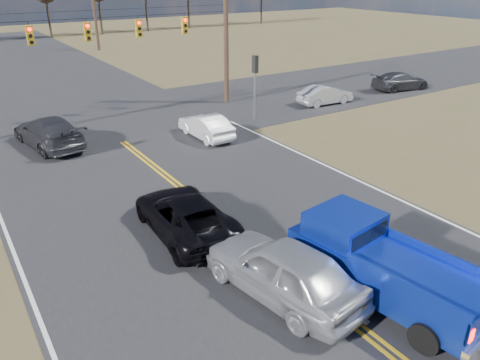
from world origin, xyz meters
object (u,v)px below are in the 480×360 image
silver_suv (283,269)px  black_suv (185,214)px  white_car_queue (206,126)px  cross_car_east_far (400,81)px  dgrey_car_queue (49,132)px  pickup_truck (380,264)px  cross_car_east_near (325,95)px

silver_suv → black_suv: (-0.69, 4.60, -0.15)m
silver_suv → white_car_queue: 13.98m
cross_car_east_far → black_suv: bearing=123.0°
dgrey_car_queue → silver_suv: bearing=89.9°
white_car_queue → black_suv: bearing=55.8°
dgrey_car_queue → cross_car_east_far: (25.46, -1.56, -0.10)m
white_car_queue → dgrey_car_queue: size_ratio=0.74×
pickup_truck → silver_suv: (-2.21, 1.46, -0.17)m
silver_suv → dgrey_car_queue: size_ratio=0.93×
silver_suv → cross_car_east_far: bearing=-156.5°
silver_suv → black_suv: 4.66m
white_car_queue → cross_car_east_near: size_ratio=1.01×
black_suv → white_car_queue: black_suv is taller
black_suv → cross_car_east_far: 25.67m
pickup_truck → dgrey_car_queue: size_ratio=1.09×
white_car_queue → dgrey_car_queue: 8.14m
pickup_truck → black_suv: bearing=107.9°
silver_suv → cross_car_east_near: 21.18m
dgrey_car_queue → cross_car_east_near: 17.83m
white_car_queue → cross_car_east_far: (17.98, 1.65, 0.02)m
cross_car_east_near → black_suv: bearing=126.0°
pickup_truck → silver_suv: 2.65m
silver_suv → dgrey_car_queue: bearing=-90.4°
silver_suv → cross_car_east_near: (15.20, 14.75, -0.20)m
cross_car_east_near → dgrey_car_queue: bearing=88.5°
silver_suv → black_suv: bearing=-90.8°
cross_car_east_far → silver_suv: bearing=132.5°
dgrey_car_queue → white_car_queue: bearing=147.7°
silver_suv → white_car_queue: (4.92, 13.08, -0.19)m
black_suv → cross_car_east_near: 18.85m
white_car_queue → cross_car_east_near: white_car_queue is taller
silver_suv → cross_car_east_near: bearing=-145.1°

